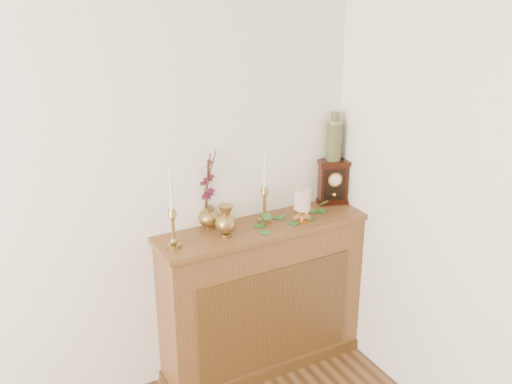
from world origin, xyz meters
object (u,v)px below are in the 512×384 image
candlestick_left (173,222)px  candlestick_center (265,198)px  ceramic_vase (334,139)px  mantel_clock (332,182)px  ginger_jar (207,191)px  bud_vase (226,222)px

candlestick_left → candlestick_center: same height
ceramic_vase → mantel_clock: bearing=-109.2°
ceramic_vase → ginger_jar: bearing=176.7°
bud_vase → ginger_jar: size_ratio=0.40×
ginger_jar → mantel_clock: bearing=-3.5°
ginger_jar → ceramic_vase: bearing=-3.3°
candlestick_center → mantel_clock: 0.51m
bud_vase → candlestick_left: bearing=177.5°
candlestick_center → bud_vase: (-0.27, -0.07, -0.06)m
bud_vase → mantel_clock: size_ratio=0.67×
candlestick_center → mantel_clock: (0.50, 0.07, -0.01)m
candlestick_center → ginger_jar: (-0.29, 0.12, 0.06)m
candlestick_left → ceramic_vase: size_ratio=1.53×
bud_vase → ceramic_vase: (0.78, 0.14, 0.31)m
mantel_clock → ceramic_vase: size_ratio=0.94×
candlestick_center → ginger_jar: bearing=158.1°
ceramic_vase → bud_vase: bearing=-169.9°
mantel_clock → ceramic_vase: bearing=90.0°
candlestick_center → bud_vase: size_ratio=2.45×
candlestick_center → ginger_jar: 0.32m
bud_vase → ginger_jar: ginger_jar is taller
candlestick_left → mantel_clock: bearing=6.6°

